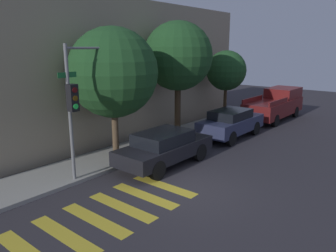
% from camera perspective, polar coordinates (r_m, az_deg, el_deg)
% --- Properties ---
extents(ground_plane, '(60.00, 60.00, 0.00)m').
position_cam_1_polar(ground_plane, '(11.23, 3.23, -11.07)').
color(ground_plane, '#2D2B30').
extents(sidewalk, '(26.00, 2.27, 0.14)m').
position_cam_1_polar(sidewalk, '(14.01, -11.29, -5.90)').
color(sidewalk, gray).
rests_on(sidewalk, ground).
extents(building_row, '(26.00, 6.00, 6.99)m').
position_cam_1_polar(building_row, '(17.05, -21.70, 8.66)').
color(building_row, gray).
rests_on(building_row, ground).
extents(crosswalk, '(6.38, 2.60, 0.00)m').
position_cam_1_polar(crosswalk, '(9.69, -12.51, -15.64)').
color(crosswalk, gold).
rests_on(crosswalk, ground).
extents(traffic_light_pole, '(2.56, 0.56, 4.80)m').
position_cam_1_polar(traffic_light_pole, '(11.63, -14.67, 6.24)').
color(traffic_light_pole, slate).
rests_on(traffic_light_pole, ground).
extents(sedan_near_corner, '(4.38, 1.77, 1.42)m').
position_cam_1_polar(sedan_near_corner, '(13.17, -0.60, -3.70)').
color(sedan_near_corner, black).
rests_on(sedan_near_corner, ground).
extents(sedan_middle, '(4.32, 1.74, 1.50)m').
position_cam_1_polar(sedan_middle, '(17.53, 10.91, 0.58)').
color(sedan_middle, '#2D3351').
rests_on(sedan_middle, ground).
extents(pickup_truck, '(5.67, 1.95, 1.97)m').
position_cam_1_polar(pickup_truck, '(22.88, 18.23, 3.65)').
color(pickup_truck, maroon).
rests_on(pickup_truck, ground).
extents(tree_near_corner, '(3.68, 3.68, 5.51)m').
position_cam_1_polar(tree_near_corner, '(13.61, -9.55, 9.13)').
color(tree_near_corner, brown).
rests_on(tree_near_corner, ground).
extents(tree_midblock, '(3.46, 3.46, 5.97)m').
position_cam_1_polar(tree_midblock, '(16.71, 1.74, 12.02)').
color(tree_midblock, '#42301E').
rests_on(tree_midblock, ground).
extents(tree_far_end, '(2.47, 2.47, 4.50)m').
position_cam_1_polar(tree_far_end, '(20.84, 10.10, 9.45)').
color(tree_far_end, '#42301E').
rests_on(tree_far_end, ground).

